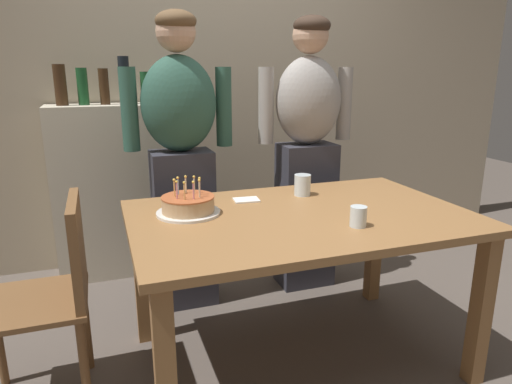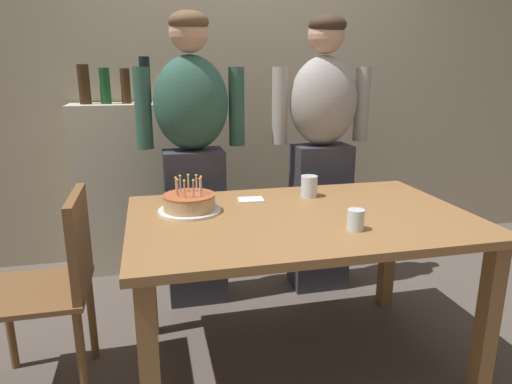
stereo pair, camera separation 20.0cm
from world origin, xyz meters
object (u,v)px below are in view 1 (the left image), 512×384
Objects in this scene: person_woman_cardigan at (307,151)px; dining_chair at (55,287)px; birthday_cake at (188,205)px; water_glass_near at (358,217)px; water_glass_far at (302,185)px; person_man_bearded at (181,159)px; napkin_stack at (246,200)px.

dining_chair is at bearing 25.13° from person_woman_cardigan.
dining_chair is at bearing -172.05° from birthday_cake.
water_glass_far is at bearing 91.51° from water_glass_near.
person_woman_cardigan is (0.86, 0.59, 0.09)m from birthday_cake.
person_man_bearded is at bearing 82.34° from birthday_cake.
napkin_stack is 0.07× the size of person_man_bearded.
person_woman_cardigan is at bearing 76.69° from water_glass_near.
person_woman_cardigan reaches higher than napkin_stack.
birthday_cake is 0.32× the size of dining_chair.
dining_chair is at bearing -170.45° from water_glass_far.
person_man_bearded is at bearing 138.56° from water_glass_far.
birthday_cake is 0.33m from napkin_stack.
person_woman_cardigan is at bearing 34.49° from birthday_cake.
birthday_cake is at bearing -159.45° from napkin_stack.
person_woman_cardigan is at bearing 115.13° from dining_chair.
person_woman_cardigan reaches higher than birthday_cake.
birthday_cake is 3.33× the size of water_glass_near.
napkin_stack is 0.07× the size of person_woman_cardigan.
birthday_cake is at bearing 34.49° from person_woman_cardigan.
birthday_cake is 0.17× the size of person_man_bearded.
person_man_bearded is (-0.53, 0.47, 0.08)m from water_glass_far.
person_woman_cardigan reaches higher than water_glass_near.
water_glass_near is 0.05× the size of person_man_bearded.
person_man_bearded is 0.99m from dining_chair.
person_man_bearded reaches higher than napkin_stack.
person_man_bearded is 1.00× the size of person_woman_cardigan.
birthday_cake is at bearing 97.95° from dining_chair.
dining_chair is (-1.19, 0.31, -0.27)m from water_glass_near.
birthday_cake is 0.17× the size of person_woman_cardigan.
water_glass_far is 0.12× the size of dining_chair.
birthday_cake reaches higher than water_glass_far.
napkin_stack is 0.92m from dining_chair.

